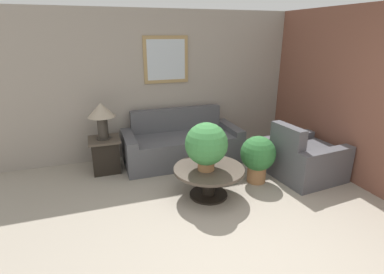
# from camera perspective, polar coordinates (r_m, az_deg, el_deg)

# --- Properties ---
(ground_plane) EXTENTS (20.00, 20.00, 0.00)m
(ground_plane) POSITION_cam_1_polar(r_m,az_deg,el_deg) (3.40, 11.96, -21.76)
(ground_plane) COLOR gray
(wall_back) EXTENTS (6.57, 0.09, 2.60)m
(wall_back) POSITION_cam_1_polar(r_m,az_deg,el_deg) (5.59, -3.95, 9.98)
(wall_back) COLOR gray
(wall_back) RESTS_ON ground_plane
(wall_right) EXTENTS (0.06, 5.15, 2.60)m
(wall_right) POSITION_cam_1_polar(r_m,az_deg,el_deg) (5.36, 26.02, 7.57)
(wall_right) COLOR brown
(wall_right) RESTS_ON ground_plane
(couch_main) EXTENTS (2.04, 0.90, 0.90)m
(couch_main) POSITION_cam_1_polar(r_m,az_deg,el_deg) (5.38, -1.96, -1.50)
(couch_main) COLOR #4C4C51
(couch_main) RESTS_ON ground_plane
(armchair) EXTENTS (1.06, 1.07, 0.90)m
(armchair) POSITION_cam_1_polar(r_m,az_deg,el_deg) (5.12, 20.47, -3.94)
(armchair) COLOR #4C4C51
(armchair) RESTS_ON ground_plane
(coffee_table) EXTENTS (0.99, 0.99, 0.43)m
(coffee_table) POSITION_cam_1_polar(r_m,az_deg,el_deg) (4.23, 3.22, -7.34)
(coffee_table) COLOR black
(coffee_table) RESTS_ON ground_plane
(side_table) EXTENTS (0.50, 0.50, 0.57)m
(side_table) POSITION_cam_1_polar(r_m,az_deg,el_deg) (5.19, -16.14, -3.22)
(side_table) COLOR black
(side_table) RESTS_ON ground_plane
(table_lamp) EXTENTS (0.43, 0.43, 0.60)m
(table_lamp) POSITION_cam_1_polar(r_m,az_deg,el_deg) (4.97, -16.88, 4.28)
(table_lamp) COLOR #2D2823
(table_lamp) RESTS_ON side_table
(potted_plant_on_table) EXTENTS (0.58, 0.58, 0.66)m
(potted_plant_on_table) POSITION_cam_1_polar(r_m,az_deg,el_deg) (3.99, 2.76, -1.48)
(potted_plant_on_table) COLOR #9E6B42
(potted_plant_on_table) RESTS_ON coffee_table
(potted_plant_floor) EXTENTS (0.54, 0.54, 0.74)m
(potted_plant_floor) POSITION_cam_1_polar(r_m,az_deg,el_deg) (4.68, 12.42, -3.55)
(potted_plant_floor) COLOR #9E6B42
(potted_plant_floor) RESTS_ON ground_plane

